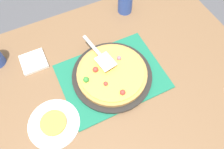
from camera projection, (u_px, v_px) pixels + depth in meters
ground_plane at (112, 122)px, 1.67m from camera, size 8.00×8.00×0.00m
dining_table at (112, 87)px, 1.11m from camera, size 1.40×1.00×0.75m
placemat at (112, 76)px, 1.01m from camera, size 0.48×0.36×0.01m
pizza_pan at (112, 75)px, 1.00m from camera, size 0.38×0.38×0.01m
pizza at (112, 73)px, 0.99m from camera, size 0.33×0.33×0.05m
plate_far_right at (54, 124)px, 0.90m from camera, size 0.22×0.22×0.01m
served_slice_right at (53, 123)px, 0.89m from camera, size 0.11×0.11×0.02m
cup_far at (125, 3)px, 1.18m from camera, size 0.08×0.08×0.12m
pizza_server at (100, 55)px, 0.99m from camera, size 0.09×0.23×0.01m
napkin_stack at (34, 62)px, 1.05m from camera, size 0.12×0.12×0.02m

